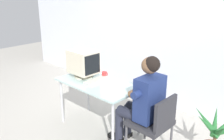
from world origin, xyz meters
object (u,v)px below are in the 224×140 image
object	(u,v)px
crt_monitor	(83,62)
office_chair	(154,121)
person_seated	(143,100)
desk	(98,87)
desk_mug	(105,74)
keyboard	(98,80)

from	to	relation	value
crt_monitor	office_chair	world-z (taller)	crt_monitor
person_seated	desk	bearing A→B (deg)	-176.61
crt_monitor	desk_mug	distance (m)	0.36
keyboard	person_seated	world-z (taller)	person_seated
keyboard	desk	bearing A→B (deg)	-40.88
keyboard	desk_mug	xyz separation A→B (m)	(-0.04, 0.18, 0.03)
desk_mug	person_seated	bearing A→B (deg)	-11.15
desk	person_seated	xyz separation A→B (m)	(0.75, 0.04, 0.03)
person_seated	desk_mug	xyz separation A→B (m)	(-0.83, 0.16, 0.09)
crt_monitor	desk_mug	bearing A→B (deg)	38.42
crt_monitor	keyboard	bearing A→B (deg)	3.71
office_chair	person_seated	distance (m)	0.29
keyboard	office_chair	distance (m)	1.01
person_seated	desk_mug	world-z (taller)	person_seated
desk_mug	office_chair	bearing A→B (deg)	-9.18
crt_monitor	keyboard	size ratio (longest dim) A/B	0.97
crt_monitor	person_seated	xyz separation A→B (m)	(1.08, 0.03, -0.27)
desk	desk_mug	bearing A→B (deg)	111.32
desk	person_seated	size ratio (longest dim) A/B	0.94
desk	person_seated	distance (m)	0.75
keyboard	person_seated	distance (m)	0.79
crt_monitor	office_chair	size ratio (longest dim) A/B	0.50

